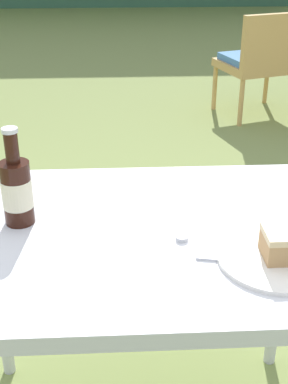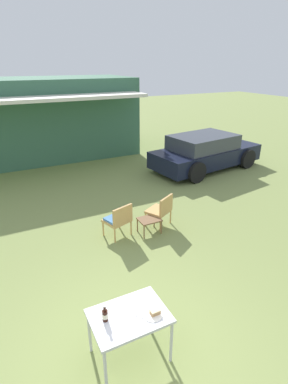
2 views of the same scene
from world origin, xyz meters
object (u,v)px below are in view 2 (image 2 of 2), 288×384
(cake_on_plate, at_px, (154,313))
(parked_car, at_px, (205,152))
(patio_table, at_px, (129,319))
(cola_bottle_near, at_px, (105,315))
(garden_side_table, at_px, (149,221))
(wicker_chair_cushioned, at_px, (118,219))
(wicker_chair_plain, at_px, (161,209))

(cake_on_plate, bearing_deg, parked_car, 48.03)
(patio_table, bearing_deg, cola_bottle_near, 169.84)
(parked_car, relative_size, cola_bottle_near, 18.50)
(cake_on_plate, bearing_deg, garden_side_table, 63.31)
(wicker_chair_cushioned, bearing_deg, wicker_chair_plain, 161.43)
(wicker_chair_plain, relative_size, patio_table, 0.81)
(patio_table, bearing_deg, wicker_chair_plain, 53.60)
(cola_bottle_near, bearing_deg, parked_car, 44.19)
(wicker_chair_cushioned, bearing_deg, cake_on_plate, 58.32)
(parked_car, height_order, cake_on_plate, parked_car)
(wicker_chair_cushioned, relative_size, patio_table, 0.81)
(garden_side_table, bearing_deg, wicker_chair_plain, 21.52)
(garden_side_table, bearing_deg, cola_bottle_near, -127.09)
(garden_side_table, bearing_deg, parked_car, 38.42)
(wicker_chair_cushioned, bearing_deg, patio_table, 52.57)
(cola_bottle_near, bearing_deg, wicker_chair_plain, 49.43)
(patio_table, height_order, cola_bottle_near, cola_bottle_near)
(parked_car, bearing_deg, cola_bottle_near, -143.90)
(parked_car, distance_m, wicker_chair_plain, 4.74)
(parked_car, distance_m, patio_table, 8.34)
(parked_car, distance_m, cake_on_plate, 8.24)
(parked_car, relative_size, wicker_chair_plain, 5.52)
(cake_on_plate, distance_m, cola_bottle_near, 0.63)
(patio_table, xyz_separation_m, cake_on_plate, (0.29, -0.14, 0.10))
(garden_side_table, distance_m, cake_on_plate, 3.30)
(wicker_chair_plain, bearing_deg, parked_car, -169.05)
(parked_car, bearing_deg, garden_side_table, -149.66)
(patio_table, xyz_separation_m, cola_bottle_near, (-0.30, 0.05, 0.16))
(wicker_chair_cushioned, height_order, wicker_chair_plain, same)
(garden_side_table, relative_size, cola_bottle_near, 2.09)
(wicker_chair_cushioned, height_order, garden_side_table, wicker_chair_cushioned)
(parked_car, height_order, cola_bottle_near, parked_car)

